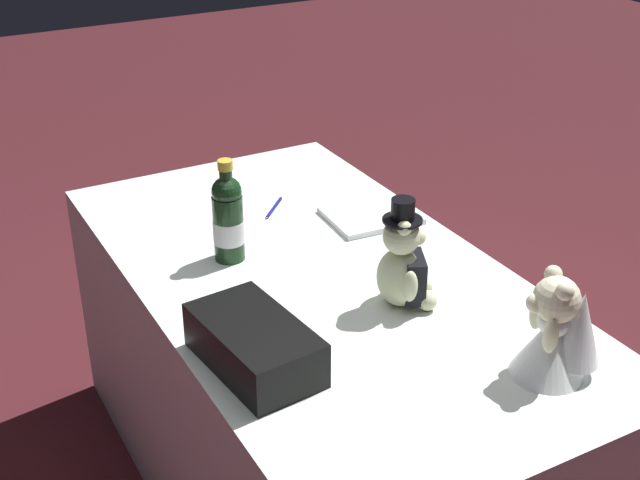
{
  "coord_description": "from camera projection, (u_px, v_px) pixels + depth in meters",
  "views": [
    {
      "loc": [
        -1.71,
        0.94,
        1.86
      ],
      "look_at": [
        0.0,
        0.0,
        0.85
      ],
      "focal_mm": 48.7,
      "sensor_mm": 36.0,
      "label": 1
    }
  ],
  "objects": [
    {
      "name": "guestbook",
      "position": [
        371.0,
        215.0,
        2.53
      ],
      "size": [
        0.23,
        0.27,
        0.02
      ],
      "primitive_type": "cube",
      "rotation": [
        0.0,
        0.0,
        -0.07
      ],
      "color": "white",
      "rests_on": "reception_table"
    },
    {
      "name": "teddy_bear_bride",
      "position": [
        559.0,
        331.0,
        1.81
      ],
      "size": [
        0.18,
        0.21,
        0.24
      ],
      "color": "white",
      "rests_on": "reception_table"
    },
    {
      "name": "signing_pen",
      "position": [
        273.0,
        208.0,
        2.58
      ],
      "size": [
        0.11,
        0.11,
        0.01
      ],
      "color": "navy",
      "rests_on": "reception_table"
    },
    {
      "name": "reception_table",
      "position": [
        320.0,
        391.0,
        2.41
      ],
      "size": [
        1.68,
        0.89,
        0.75
      ],
      "primitive_type": "cube",
      "color": "white",
      "rests_on": "ground_plane"
    },
    {
      "name": "gift_case_black",
      "position": [
        254.0,
        345.0,
        1.86
      ],
      "size": [
        0.34,
        0.21,
        0.11
      ],
      "color": "black",
      "rests_on": "reception_table"
    },
    {
      "name": "teddy_bear_groom",
      "position": [
        404.0,
        265.0,
        2.07
      ],
      "size": [
        0.15,
        0.15,
        0.28
      ],
      "color": "beige",
      "rests_on": "reception_table"
    },
    {
      "name": "champagne_bottle",
      "position": [
        228.0,
        218.0,
        2.26
      ],
      "size": [
        0.08,
        0.08,
        0.28
      ],
      "color": "#163218",
      "rests_on": "reception_table"
    }
  ]
}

